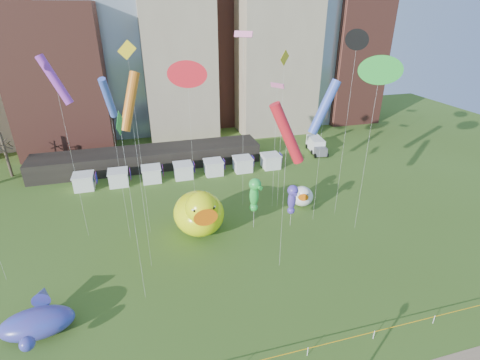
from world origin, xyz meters
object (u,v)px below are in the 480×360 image
object	(u,v)px
whale_inflatable	(38,321)
box_truck	(316,145)
small_duck	(302,195)
seahorse_purple	(292,197)
big_duck	(199,212)
seahorse_green	(254,192)

from	to	relation	value
whale_inflatable	box_truck	distance (m)	52.87
small_duck	whale_inflatable	xyz separation A→B (m)	(-30.56, -14.07, -0.31)
small_duck	seahorse_purple	xyz separation A→B (m)	(-3.55, -4.51, 2.57)
small_duck	whale_inflatable	world-z (taller)	small_duck
big_duck	seahorse_purple	size ratio (longest dim) A/B	1.46
small_duck	whale_inflatable	size ratio (longest dim) A/B	0.62
small_duck	seahorse_green	world-z (taller)	seahorse_green
seahorse_green	whale_inflatable	size ratio (longest dim) A/B	0.89
whale_inflatable	box_truck	xyz separation A→B (m)	(41.83, 32.34, 0.15)
big_duck	whale_inflatable	world-z (taller)	big_duck
small_duck	seahorse_purple	size ratio (longest dim) A/B	0.82
whale_inflatable	box_truck	world-z (taller)	box_truck
seahorse_green	whale_inflatable	distance (m)	25.01
box_truck	seahorse_green	bearing A→B (deg)	-123.82
seahorse_purple	small_duck	bearing A→B (deg)	57.57
big_duck	seahorse_green	distance (m)	6.98
small_duck	whale_inflatable	bearing A→B (deg)	-133.98
small_duck	seahorse_purple	world-z (taller)	seahorse_purple
big_duck	small_duck	bearing A→B (deg)	10.10
seahorse_green	box_truck	world-z (taller)	seahorse_green
big_duck	small_duck	world-z (taller)	big_duck
box_truck	small_duck	bearing A→B (deg)	-113.94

